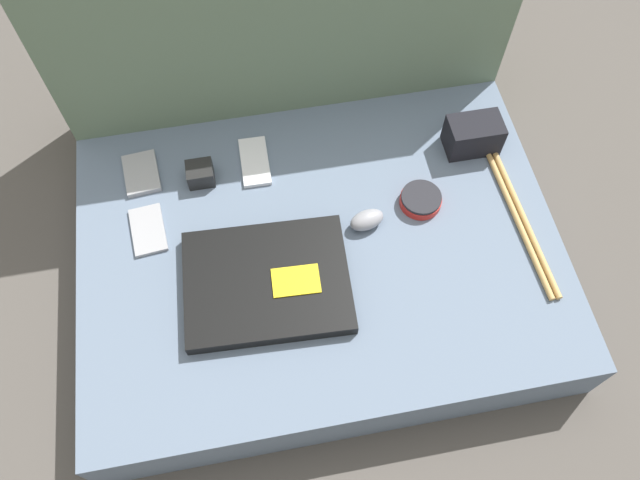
% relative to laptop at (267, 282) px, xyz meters
% --- Properties ---
extents(ground_plane, '(8.00, 8.00, 0.00)m').
position_rel_laptop_xyz_m(ground_plane, '(0.12, 0.07, -0.15)').
color(ground_plane, '#4C4742').
extents(couch_seat, '(0.96, 0.70, 0.14)m').
position_rel_laptop_xyz_m(couch_seat, '(0.12, 0.07, -0.08)').
color(couch_seat, slate).
rests_on(couch_seat, ground_plane).
extents(couch_backrest, '(0.96, 0.20, 0.54)m').
position_rel_laptop_xyz_m(couch_backrest, '(0.12, 0.52, 0.11)').
color(couch_backrest, '#60755B').
rests_on(couch_backrest, ground_plane).
extents(laptop, '(0.33, 0.26, 0.03)m').
position_rel_laptop_xyz_m(laptop, '(0.00, 0.00, 0.00)').
color(laptop, black).
rests_on(laptop, couch_seat).
extents(computer_mouse, '(0.08, 0.06, 0.04)m').
position_rel_laptop_xyz_m(computer_mouse, '(0.22, 0.10, 0.00)').
color(computer_mouse, gray).
rests_on(computer_mouse, couch_seat).
extents(speaker_puck, '(0.09, 0.09, 0.03)m').
position_rel_laptop_xyz_m(speaker_puck, '(0.34, 0.13, -0.00)').
color(speaker_puck, red).
rests_on(speaker_puck, couch_seat).
extents(phone_silver, '(0.07, 0.12, 0.01)m').
position_rel_laptop_xyz_m(phone_silver, '(-0.22, 0.16, -0.01)').
color(phone_silver, '#99999E').
rests_on(phone_silver, couch_seat).
extents(phone_black, '(0.08, 0.11, 0.01)m').
position_rel_laptop_xyz_m(phone_black, '(-0.23, 0.30, -0.01)').
color(phone_black, '#99999E').
rests_on(phone_black, couch_seat).
extents(phone_small, '(0.06, 0.12, 0.01)m').
position_rel_laptop_xyz_m(phone_small, '(0.01, 0.29, -0.01)').
color(phone_small, silver).
rests_on(phone_small, couch_seat).
extents(camera_pouch, '(0.11, 0.07, 0.08)m').
position_rel_laptop_xyz_m(camera_pouch, '(0.48, 0.25, 0.02)').
color(camera_pouch, black).
rests_on(camera_pouch, couch_seat).
extents(charger_brick, '(0.05, 0.05, 0.04)m').
position_rel_laptop_xyz_m(charger_brick, '(-0.10, 0.27, 0.01)').
color(charger_brick, black).
rests_on(charger_brick, couch_seat).
extents(drumstick_pair, '(0.04, 0.40, 0.01)m').
position_rel_laptop_xyz_m(drumstick_pair, '(0.53, 0.07, -0.01)').
color(drumstick_pair, tan).
rests_on(drumstick_pair, couch_seat).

